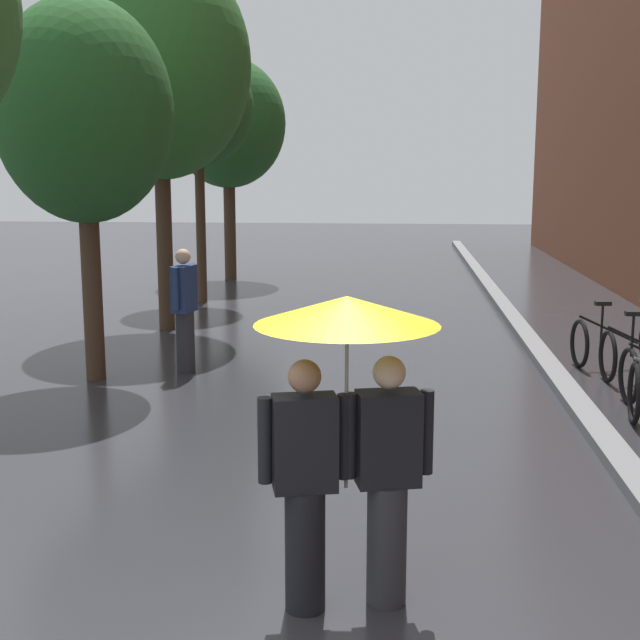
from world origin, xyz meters
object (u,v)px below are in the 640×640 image
street_tree_4 (228,124)px  couple_under_umbrella (347,400)px  street_tree_2 (159,65)px  street_tree_1 (84,113)px  pedestrian_walking_midground (185,310)px  parked_bicycle_5 (615,342)px  street_tree_3 (198,109)px

street_tree_4 → couple_under_umbrella: (4.02, -16.26, -2.54)m
street_tree_2 → couple_under_umbrella: street_tree_2 is taller
street_tree_1 → street_tree_2: size_ratio=0.77×
street_tree_4 → pedestrian_walking_midground: size_ratio=3.21×
street_tree_4 → parked_bicycle_5: size_ratio=4.79×
parked_bicycle_5 → street_tree_1: bearing=-169.1°
street_tree_3 → parked_bicycle_5: street_tree_3 is taller
street_tree_3 → couple_under_umbrella: (3.88, -12.48, -2.65)m
street_tree_3 → parked_bicycle_5: size_ratio=4.51×
street_tree_4 → parked_bicycle_5: street_tree_4 is taller
street_tree_1 → street_tree_2: (-0.04, 3.68, 1.02)m
street_tree_3 → pedestrian_walking_midground: street_tree_3 is taller
street_tree_2 → parked_bicycle_5: 8.62m
street_tree_3 → pedestrian_walking_midground: 7.13m
couple_under_umbrella → pedestrian_walking_midground: bearing=113.0°
street_tree_4 → pedestrian_walking_midground: street_tree_4 is taller
street_tree_1 → street_tree_4: (-0.27, 10.57, 0.41)m
street_tree_1 → couple_under_umbrella: (3.75, -5.69, -2.13)m
street_tree_2 → street_tree_1: bearing=-89.4°
pedestrian_walking_midground → street_tree_1: bearing=-155.1°
parked_bicycle_5 → couple_under_umbrella: couple_under_umbrella is taller
street_tree_3 → parked_bicycle_5: 9.78m
parked_bicycle_5 → couple_under_umbrella: 7.91m
street_tree_1 → street_tree_2: street_tree_2 is taller
couple_under_umbrella → parked_bicycle_5: bearing=64.3°
pedestrian_walking_midground → parked_bicycle_5: bearing=8.2°
street_tree_2 → street_tree_4: size_ratio=1.17×
street_tree_2 → couple_under_umbrella: bearing=-68.0°
street_tree_1 → pedestrian_walking_midground: (1.11, 0.52, -2.63)m
street_tree_1 → street_tree_4: street_tree_4 is taller
street_tree_3 → street_tree_4: street_tree_4 is taller
street_tree_1 → street_tree_3: (-0.12, 6.79, 0.51)m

